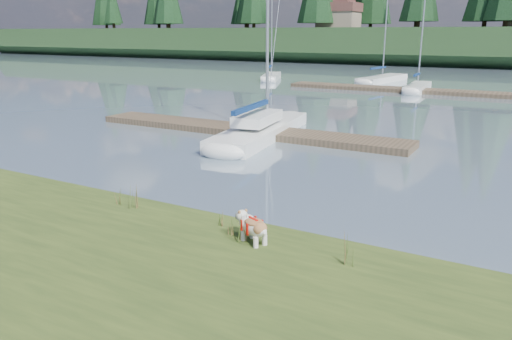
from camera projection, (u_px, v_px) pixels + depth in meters
The scene contains 18 objects.
ground at pixel (422, 93), 39.56m from camera, with size 200.00×200.00×0.00m, color gray.
bank at pixel (15, 282), 9.29m from camera, with size 60.00×9.00×0.35m, color #3B4C1C.
ridge at pixel (483, 47), 75.00m from camera, with size 200.00×20.00×5.00m, color black.
bulldog at pixel (253, 226), 10.52m from camera, with size 1.02×0.71×0.60m.
sailboat_main at pixel (266, 125), 23.44m from camera, with size 3.20×9.72×13.67m.
dock_near at pixel (243, 130), 23.78m from camera, with size 16.00×2.00×0.30m, color #4C3D2C.
dock_far at pixel (448, 92), 38.58m from camera, with size 26.00×2.20×0.30m, color #4C3D2C.
sailboat_bg_0 at pixel (272, 76), 50.88m from camera, with size 3.93×7.11×10.40m.
sailboat_bg_1 at pixel (386, 78), 48.57m from camera, with size 3.11×9.24×13.40m.
sailboat_bg_2 at pixel (419, 86), 41.08m from camera, with size 1.71×6.92×10.43m.
weed_0 at pixel (134, 197), 12.62m from camera, with size 0.17×0.14×0.66m.
weed_1 at pixel (220, 218), 11.51m from camera, with size 0.17×0.14×0.41m.
weed_2 at pixel (245, 228), 10.56m from camera, with size 0.17×0.14×0.75m.
weed_3 at pixel (120, 197), 12.89m from camera, with size 0.17×0.14×0.50m.
weed_4 at pixel (231, 227), 10.97m from camera, with size 0.17×0.14×0.41m.
weed_5 at pixel (349, 251), 9.49m from camera, with size 0.17×0.14×0.72m.
mud_lip at pixel (167, 214), 13.01m from camera, with size 60.00×0.50×0.14m, color #33281C.
house_0 at pixel (339, 15), 81.59m from camera, with size 6.30×5.30×4.65m.
Camera 1 is at (8.03, -11.11, 4.67)m, focal length 35.00 mm.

